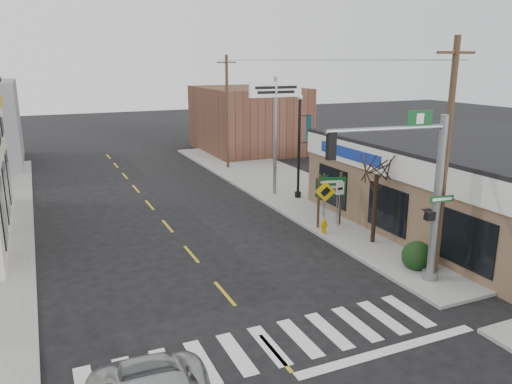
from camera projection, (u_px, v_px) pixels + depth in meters
name	position (u px, v px, depth m)	size (l,w,h in m)	color
ground	(275.00, 353.00, 13.88)	(140.00, 140.00, 0.00)	black
sidewalk_right	(316.00, 200.00, 28.88)	(6.00, 38.00, 0.13)	gray
center_line	(191.00, 254.00, 20.94)	(0.12, 56.00, 0.01)	gold
crosswalk	(269.00, 345.00, 14.23)	(11.00, 2.20, 0.01)	silver
thrift_store	(488.00, 185.00, 24.37)	(12.00, 14.00, 4.00)	#7A6049
bldg_distant_right	(248.00, 119.00, 44.37)	(8.00, 10.00, 5.60)	brown
traffic_signal_pole	(422.00, 184.00, 17.05)	(4.87, 0.38, 6.17)	gray
guide_sign	(330.00, 192.00, 23.66)	(1.49, 0.13, 2.60)	#4C3523
fire_hydrant	(324.00, 225.00, 23.04)	(0.21, 0.21, 0.67)	#C28200
ped_crossing_sign	(325.00, 197.00, 22.70)	(0.96, 0.07, 2.46)	gray
lamp_post	(300.00, 139.00, 28.31)	(0.77, 0.61, 5.94)	black
dance_center_sign	(275.00, 107.00, 28.67)	(3.23, 0.20, 6.87)	gray
bare_tree	(378.00, 162.00, 21.10)	(2.29, 2.29, 4.58)	black
shrub_front	(417.00, 256.00, 19.21)	(1.18, 1.18, 0.89)	#18381B
shrub_back	(383.00, 222.00, 23.50)	(0.97, 0.97, 0.72)	black
utility_pole_near	(446.00, 160.00, 17.35)	(1.49, 0.22, 8.56)	#4F3F22
utility_pole_far	(227.00, 111.00, 36.30)	(1.42, 0.21, 8.15)	#3E2C1D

